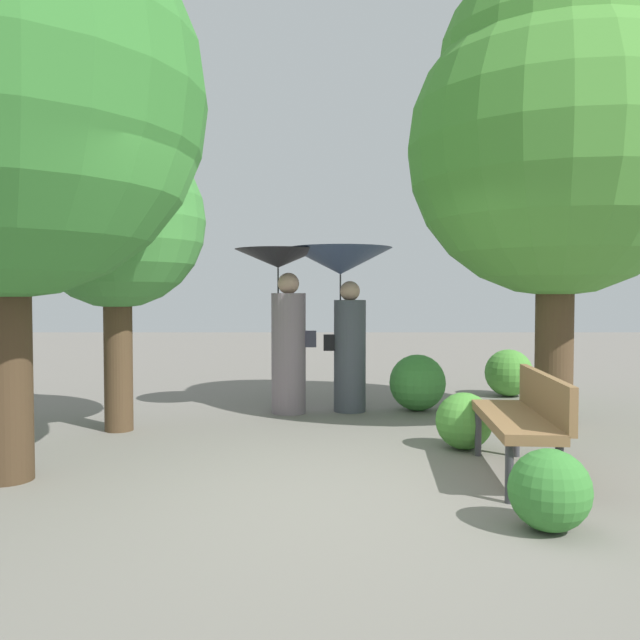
{
  "coord_description": "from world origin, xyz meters",
  "views": [
    {
      "loc": [
        0.01,
        -4.73,
        1.47
      ],
      "look_at": [
        0.0,
        3.74,
        1.13
      ],
      "focal_mm": 36.58,
      "sensor_mm": 36.0,
      "label": 1
    }
  ],
  "objects_px": {
    "park_bench": "(525,414)",
    "tree_near_left": "(0,61)",
    "tree_near_right": "(558,123)",
    "person_left": "(284,306)",
    "tree_mid_left": "(117,203)",
    "person_right": "(344,289)"
  },
  "relations": [
    {
      "from": "tree_near_left",
      "to": "tree_mid_left",
      "type": "distance_m",
      "value": 2.07
    },
    {
      "from": "park_bench",
      "to": "tree_near_right",
      "type": "relative_size",
      "value": 0.3
    },
    {
      "from": "tree_near_left",
      "to": "tree_near_right",
      "type": "xyz_separation_m",
      "value": [
        5.03,
        2.06,
        0.06
      ]
    },
    {
      "from": "person_left",
      "to": "tree_near_right",
      "type": "height_order",
      "value": "tree_near_right"
    },
    {
      "from": "person_left",
      "to": "park_bench",
      "type": "distance_m",
      "value": 3.59
    },
    {
      "from": "person_right",
      "to": "tree_mid_left",
      "type": "distance_m",
      "value": 2.85
    },
    {
      "from": "tree_near_left",
      "to": "tree_mid_left",
      "type": "xyz_separation_m",
      "value": [
        0.3,
        1.87,
        -0.83
      ]
    },
    {
      "from": "tree_near_right",
      "to": "tree_mid_left",
      "type": "height_order",
      "value": "tree_near_right"
    },
    {
      "from": "person_right",
      "to": "tree_near_right",
      "type": "xyz_separation_m",
      "value": [
        2.28,
        -0.96,
        1.78
      ]
    },
    {
      "from": "person_left",
      "to": "park_bench",
      "type": "relative_size",
      "value": 1.31
    },
    {
      "from": "park_bench",
      "to": "tree_near_left",
      "type": "relative_size",
      "value": 0.3
    },
    {
      "from": "park_bench",
      "to": "tree_near_left",
      "type": "bearing_deg",
      "value": -84.14
    },
    {
      "from": "tree_near_right",
      "to": "tree_mid_left",
      "type": "distance_m",
      "value": 4.81
    },
    {
      "from": "park_bench",
      "to": "tree_mid_left",
      "type": "distance_m",
      "value": 4.61
    },
    {
      "from": "person_left",
      "to": "tree_mid_left",
      "type": "distance_m",
      "value": 2.29
    },
    {
      "from": "person_right",
      "to": "tree_near_right",
      "type": "bearing_deg",
      "value": -113.1
    },
    {
      "from": "person_left",
      "to": "tree_near_left",
      "type": "height_order",
      "value": "tree_near_left"
    },
    {
      "from": "person_left",
      "to": "person_right",
      "type": "bearing_deg",
      "value": -81.44
    },
    {
      "from": "tree_near_left",
      "to": "person_right",
      "type": "bearing_deg",
      "value": 47.7
    },
    {
      "from": "person_right",
      "to": "tree_mid_left",
      "type": "relative_size",
      "value": 0.57
    },
    {
      "from": "person_right",
      "to": "park_bench",
      "type": "height_order",
      "value": "person_right"
    },
    {
      "from": "person_left",
      "to": "tree_near_left",
      "type": "relative_size",
      "value": 0.4
    }
  ]
}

